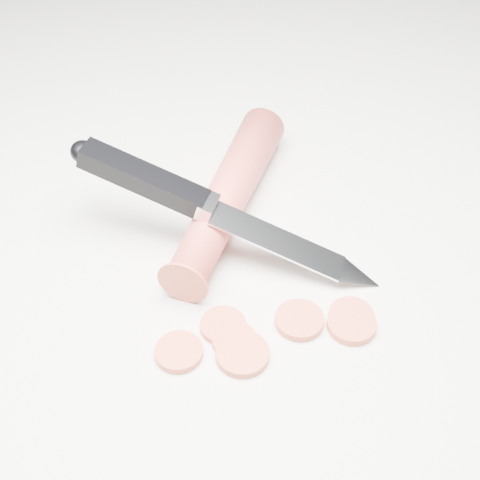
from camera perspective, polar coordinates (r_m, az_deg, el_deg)
ground at (r=0.54m, az=0.35°, el=-3.22°), size 2.40×2.40×0.00m
carrot at (r=0.59m, az=-1.01°, el=3.87°), size 0.19×0.16×0.04m
carrot_slice_0 at (r=0.50m, az=-5.24°, el=-9.48°), size 0.04×0.04×0.01m
carrot_slice_1 at (r=0.49m, az=0.21°, el=-9.70°), size 0.04×0.04×0.01m
carrot_slice_2 at (r=0.50m, az=-0.50°, el=-8.51°), size 0.03×0.03×0.01m
carrot_slice_3 at (r=0.51m, az=5.10°, el=-6.82°), size 0.04×0.04×0.01m
carrot_slice_4 at (r=0.52m, az=9.45°, el=-6.38°), size 0.03×0.03×0.01m
carrot_slice_5 at (r=0.51m, az=-1.46°, el=-7.30°), size 0.03×0.03×0.01m
carrot_slice_6 at (r=0.52m, az=9.50°, el=-7.10°), size 0.04×0.04×0.01m
kitchen_knife at (r=0.54m, az=-1.28°, el=2.47°), size 0.19×0.23×0.08m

